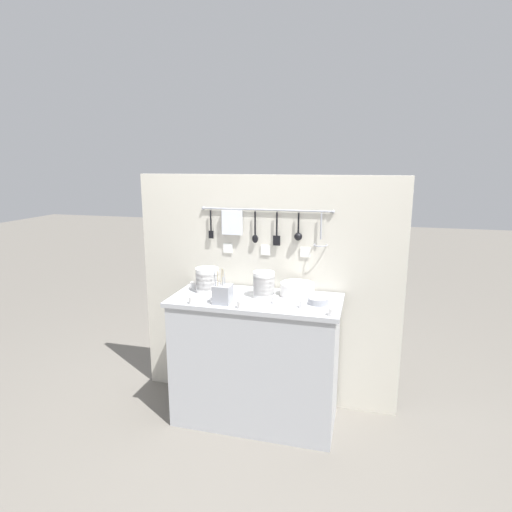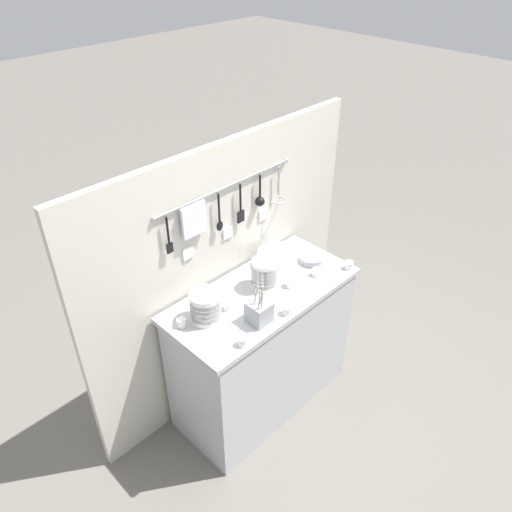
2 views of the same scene
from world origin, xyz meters
TOP-DOWN VIEW (x-y plane):
  - ground_plane at (0.00, 0.00)m, footprint 20.00×20.00m
  - counter at (0.00, 0.00)m, footprint 1.14×0.53m
  - back_wall at (-0.00, 0.30)m, footprint 1.94×0.11m
  - bowl_stack_short_front at (0.05, 0.03)m, footprint 0.14×0.14m
  - bowl_stack_nested_right at (-0.37, 0.05)m, footprint 0.16×0.16m
  - plate_stack at (0.26, 0.13)m, footprint 0.23×0.23m
  - steel_mixing_bowl at (0.42, -0.01)m, footprint 0.14×0.14m
  - cutlery_caddy at (-0.18, -0.15)m, footprint 0.11×0.11m
  - cup_centre at (-0.36, -0.22)m, footprint 0.05×0.05m
  - cup_edge_far at (-0.04, -0.22)m, footprint 0.05×0.05m
  - cup_back_right at (-0.49, 0.10)m, footprint 0.05×0.05m
  - cup_edge_near at (-0.23, 0.03)m, footprint 0.05×0.05m
  - cup_back_left at (0.33, -0.12)m, footprint 0.05×0.05m
  - cup_front_left at (0.15, -0.07)m, footprint 0.05×0.05m
  - cup_mid_row at (0.52, -0.21)m, footprint 0.05×0.05m

SIDE VIEW (x-z plane):
  - ground_plane at x=0.00m, z-range 0.00..0.00m
  - counter at x=0.00m, z-range 0.00..0.89m
  - back_wall at x=0.00m, z-range 0.00..1.70m
  - steel_mixing_bowl at x=0.42m, z-range 0.89..0.93m
  - cup_centre at x=-0.36m, z-range 0.89..0.94m
  - cup_edge_far at x=-0.04m, z-range 0.89..0.94m
  - cup_back_right at x=-0.49m, z-range 0.89..0.94m
  - cup_edge_near at x=-0.23m, z-range 0.89..0.94m
  - cup_back_left at x=0.33m, z-range 0.89..0.94m
  - cup_front_left at x=0.15m, z-range 0.89..0.94m
  - cup_mid_row at x=0.52m, z-range 0.89..0.94m
  - plate_stack at x=0.26m, z-range 0.89..0.98m
  - cutlery_caddy at x=-0.18m, z-range 0.83..1.08m
  - bowl_stack_nested_right at x=-0.37m, z-range 0.89..1.06m
  - bowl_stack_short_front at x=0.05m, z-range 0.89..1.07m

